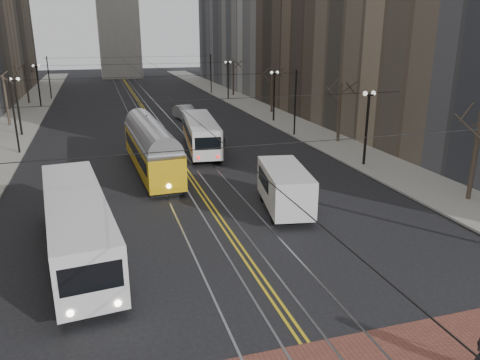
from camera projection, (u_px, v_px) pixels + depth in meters
ground at (293, 327)px, 16.82m from camera, size 260.00×260.00×0.00m
sidewalk_left at (18, 124)px, 53.67m from camera, size 5.00×140.00×0.15m
sidewalk_right at (264, 111)px, 62.00m from camera, size 5.00×140.00×0.15m
streetcar_rails at (150, 118)px, 57.85m from camera, size 4.80×130.00×0.02m
centre_lines at (150, 118)px, 57.85m from camera, size 0.42×130.00×0.01m
lamp_posts at (169, 117)px, 42.19m from camera, size 27.60×57.20×5.60m
street_trees at (159, 107)px, 48.12m from camera, size 31.68×53.28×5.60m
trolley_wires at (159, 98)px, 47.44m from camera, size 25.96×120.00×6.60m
transit_bus at (78, 227)px, 21.57m from camera, size 3.80×12.34×3.04m
streetcar at (152, 152)px, 34.95m from camera, size 2.95×13.04×3.05m
rear_bus at (201, 135)px, 41.33m from camera, size 3.57×11.13×2.85m
cargo_van at (285, 190)px, 27.35m from camera, size 3.27×6.23×2.62m
sedan_grey at (210, 134)px, 44.81m from camera, size 2.29×4.68×1.54m
sedan_silver at (185, 113)px, 56.28m from camera, size 2.53×5.35×1.69m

